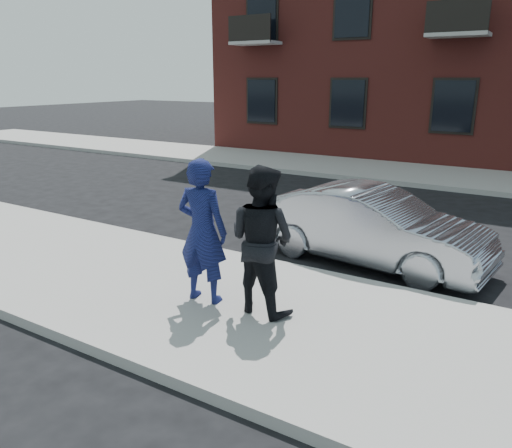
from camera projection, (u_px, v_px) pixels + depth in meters
The scene contains 8 objects.
ground at pixel (246, 309), 7.04m from camera, with size 100.00×100.00×0.00m, color black.
near_sidewalk at pixel (237, 311), 6.81m from camera, with size 50.00×3.50×0.15m, color #9D9994.
near_curb at pixel (297, 269), 8.28m from camera, with size 50.00×0.10×0.15m, color #999691.
far_sidewalk at pixel (432, 176), 16.22m from camera, with size 50.00×3.50×0.15m, color #9D9994.
far_curb at pixel (418, 185), 14.75m from camera, with size 50.00×0.10×0.15m, color #999691.
silver_sedan at pixel (371, 227), 8.62m from camera, with size 1.40×4.02×1.33m, color #999BA3.
man_hoodie at pixel (202, 231), 6.73m from camera, with size 0.77×0.56×1.99m.
man_peacoat at pixel (262, 240), 6.43m from camera, with size 1.03×0.85×1.95m.
Camera 1 is at (3.46, -5.40, 3.14)m, focal length 35.00 mm.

